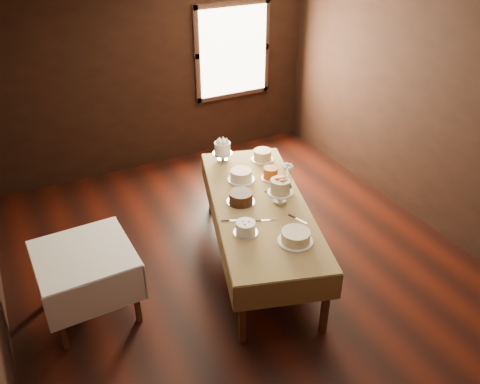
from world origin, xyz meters
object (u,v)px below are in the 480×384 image
(cake_server_c, at_px, (248,188))
(cake_server_d, at_px, (276,188))
(side_table, at_px, (84,260))
(cake_meringue, at_px, (223,152))
(cake_server_b, at_px, (301,221))
(cake_caramel, at_px, (271,174))
(cake_lattice, at_px, (241,176))
(cake_swirl, at_px, (246,228))
(cake_flowers, at_px, (280,192))
(cake_chocolate, at_px, (241,198))
(flower_vase, at_px, (287,186))
(cake_cream, at_px, (296,237))
(cake_server_a, at_px, (268,220))
(display_table, at_px, (259,207))
(cake_speckled, at_px, (262,155))
(cake_server_e, at_px, (237,220))

(cake_server_c, xyz_separation_m, cake_server_d, (0.29, -0.15, 0.00))
(side_table, bearing_deg, cake_meringue, 27.59)
(side_table, xyz_separation_m, cake_server_b, (2.11, -0.55, 0.12))
(cake_caramel, height_order, cake_server_d, cake_caramel)
(cake_meringue, height_order, cake_lattice, cake_meringue)
(cake_swirl, distance_m, cake_server_b, 0.61)
(cake_meringue, xyz_separation_m, cake_flowers, (0.13, -1.16, 0.01))
(cake_chocolate, relative_size, flower_vase, 2.69)
(side_table, relative_size, cake_meringue, 3.55)
(cake_cream, xyz_separation_m, cake_server_a, (-0.05, 0.44, -0.05))
(display_table, relative_size, flower_vase, 21.87)
(cake_server_c, xyz_separation_m, flower_vase, (0.37, -0.25, 0.06))
(display_table, relative_size, cake_server_d, 11.31)
(cake_speckled, distance_m, cake_flowers, 0.99)
(cake_server_a, distance_m, cake_server_d, 0.66)
(side_table, xyz_separation_m, cake_caramel, (2.27, 0.35, 0.18))
(cake_meringue, relative_size, cake_speckled, 0.92)
(cake_lattice, height_order, cake_caramel, cake_caramel)
(cake_swirl, distance_m, flower_vase, 0.94)
(cake_swirl, relative_size, cake_server_d, 1.03)
(cake_flowers, distance_m, cake_server_b, 0.44)
(cake_swirl, xyz_separation_m, cake_cream, (0.36, -0.35, -0.00))
(display_table, distance_m, cake_meringue, 1.09)
(cake_server_c, bearing_deg, side_table, 122.33)
(cake_meringue, height_order, cake_flowers, cake_flowers)
(cake_lattice, distance_m, flower_vase, 0.56)
(cake_server_d, distance_m, flower_vase, 0.14)
(cake_cream, relative_size, cake_server_d, 1.64)
(cake_flowers, distance_m, cake_server_a, 0.40)
(cake_cream, bearing_deg, cake_caramel, 70.89)
(cake_server_b, distance_m, cake_server_e, 0.66)
(cake_lattice, distance_m, cake_server_c, 0.20)
(cake_cream, xyz_separation_m, cake_server_e, (-0.34, 0.58, -0.05))
(cake_speckled, bearing_deg, cake_server_b, -102.90)
(cake_chocolate, distance_m, cake_server_d, 0.51)
(cake_speckled, height_order, cake_lattice, cake_speckled)
(cake_speckled, distance_m, cake_server_d, 0.71)
(cake_swirl, bearing_deg, cake_flowers, 29.74)
(cake_server_a, bearing_deg, cake_server_b, -8.59)
(cake_server_a, bearing_deg, cake_server_d, 73.50)
(cake_speckled, relative_size, cake_swirl, 1.14)
(side_table, relative_size, cake_chocolate, 2.75)
(display_table, bearing_deg, cake_caramel, 47.21)
(cake_lattice, relative_size, cake_server_a, 1.35)
(flower_vase, bearing_deg, cake_server_e, -160.16)
(display_table, relative_size, cake_server_e, 11.31)
(display_table, bearing_deg, cake_lattice, 84.68)
(cake_meringue, bearing_deg, flower_vase, -71.67)
(cake_caramel, bearing_deg, cake_server_d, -102.91)
(cake_server_b, height_order, cake_server_e, same)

